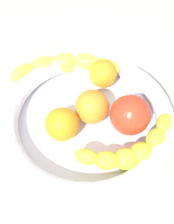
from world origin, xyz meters
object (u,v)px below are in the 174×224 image
(tomato_red, at_px, (130,115))
(orange_front, at_px, (92,107))
(banana_draped_left, at_px, (132,149))
(banana_draped_right, at_px, (65,65))
(fruit_bowl, at_px, (87,119))
(orange_mid_right, at_px, (62,124))
(orange_mid_left, at_px, (103,74))

(tomato_red, bearing_deg, orange_front, 114.17)
(banana_draped_left, relative_size, orange_front, 2.82)
(orange_front, height_order, tomato_red, tomato_red)
(banana_draped_right, bearing_deg, fruit_bowl, -118.20)
(orange_mid_right, distance_m, tomato_red, 0.12)
(banana_draped_right, relative_size, orange_mid_left, 3.07)
(fruit_bowl, bearing_deg, tomato_red, -56.96)
(orange_front, xyz_separation_m, orange_mid_left, (0.08, 0.04, -0.00))
(banana_draped_right, bearing_deg, orange_mid_left, -68.38)
(orange_front, xyz_separation_m, orange_mid_right, (-0.06, 0.02, -0.00))
(banana_draped_left, distance_m, orange_mid_right, 0.13)
(fruit_bowl, distance_m, orange_mid_right, 0.06)
(orange_front, distance_m, orange_mid_right, 0.07)
(fruit_bowl, xyz_separation_m, orange_mid_right, (-0.05, 0.02, 0.02))
(orange_front, xyz_separation_m, tomato_red, (0.03, -0.06, 0.00))
(banana_draped_right, relative_size, orange_front, 2.76)
(banana_draped_left, bearing_deg, fruit_bowl, 86.41)
(orange_mid_left, bearing_deg, tomato_red, -116.54)
(fruit_bowl, relative_size, banana_draped_right, 1.83)
(orange_mid_left, relative_size, tomato_red, 0.79)
(banana_draped_left, relative_size, orange_mid_right, 2.99)
(banana_draped_left, xyz_separation_m, tomato_red, (0.05, 0.04, 0.01))
(fruit_bowl, xyz_separation_m, tomato_red, (0.04, -0.07, 0.03))
(orange_mid_right, bearing_deg, orange_front, -14.64)
(fruit_bowl, bearing_deg, orange_mid_right, 162.69)
(fruit_bowl, distance_m, tomato_red, 0.08)
(fruit_bowl, bearing_deg, orange_front, -4.53)
(orange_front, bearing_deg, tomato_red, -65.83)
(banana_draped_right, distance_m, orange_mid_right, 0.15)
(orange_mid_right, bearing_deg, tomato_red, -41.27)
(orange_front, relative_size, tomato_red, 0.88)
(banana_draped_right, bearing_deg, orange_front, -112.66)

